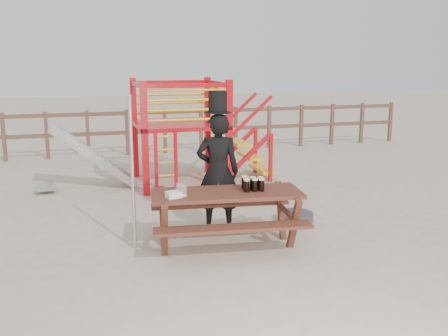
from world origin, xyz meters
TOP-DOWN VIEW (x-y plane):
  - ground at (0.00, 0.00)m, footprint 60.00×60.00m
  - back_fence at (0.00, 7.00)m, footprint 15.09×0.09m
  - playground_fort at (0.12, 3.58)m, footprint 4.71×1.84m
  - picnic_table at (0.06, -0.11)m, footprint 2.12×1.60m
  - man_with_hat at (0.16, 0.65)m, footprint 0.71×0.56m
  - metal_pole at (-1.12, 0.16)m, footprint 0.04×0.04m
  - parasol_base at (1.41, 0.63)m, footprint 0.56×0.56m
  - paper_bag at (-0.66, -0.20)m, footprint 0.21×0.18m
  - stout_pints at (0.41, -0.13)m, footprint 0.29×0.29m
  - empty_glasses at (-0.54, -0.13)m, footprint 0.12×0.17m

SIDE VIEW (x-z plane):
  - ground at x=0.00m, z-range 0.00..0.00m
  - parasol_base at x=1.41m, z-range -0.05..0.18m
  - picnic_table at x=0.06m, z-range 0.10..0.86m
  - back_fence at x=0.00m, z-range 0.14..1.34m
  - paper_bag at x=-0.66m, z-range 0.76..0.84m
  - empty_glasses at x=-0.54m, z-range 0.75..0.90m
  - stout_pints at x=0.41m, z-range 0.76..0.93m
  - man_with_hat at x=0.16m, z-range -0.11..1.93m
  - metal_pole at x=-1.12m, z-range 0.00..2.03m
  - playground_fort at x=0.12m, z-range 0.02..2.12m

